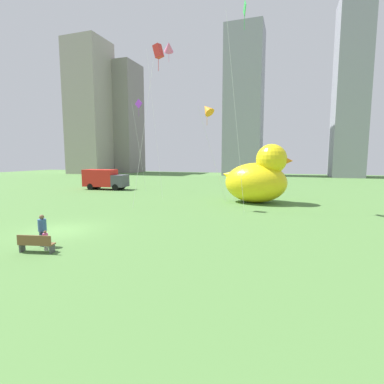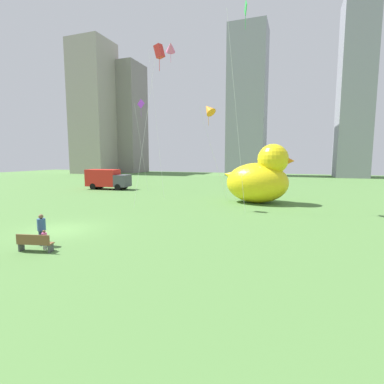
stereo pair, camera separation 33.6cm
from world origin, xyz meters
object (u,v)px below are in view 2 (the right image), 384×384
Objects in this scene: person_child at (44,239)px; giant_inflatable_duck at (260,178)px; kite_purple at (141,108)px; kite_orange at (209,109)px; kite_pink at (171,48)px; kite_green at (245,21)px; box_truck at (107,179)px; person_adult at (42,228)px; park_bench at (35,242)px; kite_red at (159,53)px.

person_child is 0.14× the size of giant_inflatable_duck.
person_child is at bearing -71.33° from kite_purple.
kite_pink is (-5.37, 2.35, 7.67)m from kite_orange.
kite_green reaches higher than giant_inflatable_duck.
kite_pink is (11.30, -2.59, 15.89)m from box_truck.
box_truck is 0.36× the size of kite_pink.
kite_orange is (2.85, 19.39, 9.11)m from person_child.
person_adult is at bearing -85.07° from kite_pink.
person_adult is 0.09× the size of kite_pink.
person_child is 0.10× the size of kite_orange.
kite_green is (-1.13, -4.27, 13.44)m from giant_inflatable_duck.
box_truck is at bearing 166.72° from giant_inflatable_duck.
box_truck is (-13.13, 23.83, 0.52)m from person_adult.
person_child is at bearing 64.23° from park_bench.
kite_orange is 0.72× the size of kite_red.
kite_purple is at bearing 146.92° from kite_green.
person_child is at bearing -83.39° from kite_pink.
giant_inflatable_duck is 9.05m from kite_orange.
kite_red is at bearing -147.30° from giant_inflatable_duck.
box_truck is 0.62× the size of kite_orange.
kite_red is at bearing -170.94° from kite_green.
kite_pink is 1.03× the size of kite_green.
kite_red reaches higher than kite_orange.
kite_green reaches higher than park_bench.
kite_pink is at bearing 156.38° from kite_orange.
giant_inflatable_duck is 0.49× the size of kite_red.
person_adult is 0.26× the size of box_truck.
kite_pink is 9.09m from kite_purple.
giant_inflatable_duck is at bearing -13.66° from kite_pink.
giant_inflatable_duck is at bearing 75.23° from kite_green.
kite_red is (2.44, -8.10, -3.44)m from kite_pink.
park_bench is 28.90m from kite_purple.
park_bench is at bearing -61.94° from person_adult.
kite_pink is 1.24× the size of kite_red.
giant_inflatable_duck is at bearing 63.94° from person_adult.
kite_orange is 0.58× the size of kite_pink.
kite_orange is at bearing 134.01° from kite_green.
park_bench is 0.10× the size of kite_green.
park_bench is at bearing -113.81° from giant_inflatable_duck.
kite_red reaches higher than kite_purple.
person_adult is at bearing -61.14° from box_truck.
kite_red reaches higher than box_truck.
kite_green reaches higher than person_adult.
kite_red is 7.74m from kite_green.
park_bench is 0.17× the size of kite_orange.
box_truck is at bearing 118.86° from person_adult.
person_adult is 0.12× the size of kite_red.
park_bench is 22.05m from kite_orange.
person_child is at bearing -113.77° from giant_inflatable_duck.
kite_red is (-0.08, 13.63, 13.33)m from person_child.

